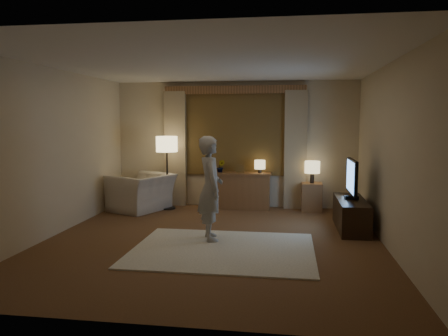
% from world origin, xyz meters
% --- Properties ---
extents(room, '(5.04, 5.54, 2.64)m').
position_xyz_m(room, '(0.00, 0.50, 1.33)').
color(room, brown).
rests_on(room, ground).
extents(rug, '(2.50, 2.00, 0.02)m').
position_xyz_m(rug, '(0.23, -0.45, 0.01)').
color(rug, white).
rests_on(rug, floor).
extents(sideboard, '(1.20, 0.40, 0.70)m').
position_xyz_m(sideboard, '(0.14, 2.50, 0.35)').
color(sideboard, brown).
rests_on(sideboard, floor).
extents(picture_frame, '(0.16, 0.02, 0.20)m').
position_xyz_m(picture_frame, '(0.14, 2.50, 0.80)').
color(picture_frame, brown).
rests_on(picture_frame, sideboard).
extents(plant, '(0.17, 0.13, 0.30)m').
position_xyz_m(plant, '(-0.26, 2.50, 0.85)').
color(plant, '#999999').
rests_on(plant, sideboard).
extents(table_lamp_sideboard, '(0.22, 0.22, 0.30)m').
position_xyz_m(table_lamp_sideboard, '(0.54, 2.50, 0.90)').
color(table_lamp_sideboard, black).
rests_on(table_lamp_sideboard, sideboard).
extents(floor_lamp, '(0.43, 0.43, 1.48)m').
position_xyz_m(floor_lamp, '(-1.32, 2.23, 1.24)').
color(floor_lamp, black).
rests_on(floor_lamp, floor).
extents(armchair, '(1.35, 1.42, 0.73)m').
position_xyz_m(armchair, '(-1.79, 2.01, 0.36)').
color(armchair, beige).
rests_on(armchair, floor).
extents(side_table, '(0.40, 0.40, 0.56)m').
position_xyz_m(side_table, '(1.58, 2.45, 0.28)').
color(side_table, brown).
rests_on(side_table, floor).
extents(table_lamp_side, '(0.30, 0.30, 0.44)m').
position_xyz_m(table_lamp_side, '(1.58, 2.45, 0.87)').
color(table_lamp_side, black).
rests_on(table_lamp_side, side_table).
extents(tv_stand, '(0.45, 1.40, 0.50)m').
position_xyz_m(tv_stand, '(2.15, 1.04, 0.25)').
color(tv_stand, black).
rests_on(tv_stand, floor).
extents(tv, '(0.22, 0.92, 0.66)m').
position_xyz_m(tv, '(2.15, 1.04, 0.87)').
color(tv, black).
rests_on(tv, tv_stand).
extents(person, '(0.54, 0.66, 1.55)m').
position_xyz_m(person, '(-0.03, 0.02, 0.79)').
color(person, '#B5B0A7').
rests_on(person, rug).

